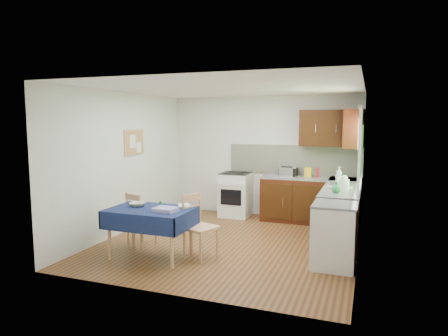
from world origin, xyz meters
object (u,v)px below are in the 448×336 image
(kettle, at_px, (344,184))
(chair_far, at_px, (140,217))
(dining_table, at_px, (151,216))
(toaster, at_px, (287,172))
(dish_rack, at_px, (340,187))
(sandwich_press, at_px, (288,171))
(chair_near, at_px, (198,224))

(kettle, bearing_deg, chair_far, -160.34)
(dining_table, height_order, toaster, toaster)
(kettle, bearing_deg, dish_rack, 113.57)
(toaster, relative_size, sandwich_press, 0.80)
(dish_rack, relative_size, kettle, 1.65)
(chair_near, bearing_deg, dining_table, 131.87)
(chair_far, xyz_separation_m, dish_rack, (2.97, 1.28, 0.46))
(chair_far, distance_m, toaster, 3.06)
(chair_near, xyz_separation_m, kettle, (1.96, 1.26, 0.51))
(chair_near, bearing_deg, sandwich_press, 4.67)
(chair_near, xyz_separation_m, dish_rack, (1.87, 1.45, 0.42))
(sandwich_press, bearing_deg, chair_far, -129.93)
(chair_near, distance_m, dish_rack, 2.41)
(chair_near, height_order, toaster, toaster)
(chair_far, distance_m, dish_rack, 3.27)
(dish_rack, bearing_deg, dining_table, -135.63)
(chair_far, distance_m, sandwich_press, 3.18)
(dining_table, height_order, kettle, kettle)
(chair_far, height_order, chair_near, chair_near)
(kettle, bearing_deg, toaster, 132.88)
(chair_near, distance_m, sandwich_press, 2.83)
(toaster, xyz_separation_m, sandwich_press, (0.01, 0.14, 0.00))
(chair_near, bearing_deg, dish_rack, -30.85)
(dining_table, distance_m, toaster, 3.14)
(sandwich_press, bearing_deg, chair_near, -109.31)
(toaster, bearing_deg, kettle, -37.09)
(dining_table, relative_size, kettle, 4.87)
(chair_far, xyz_separation_m, chair_near, (1.10, -0.17, 0.04))
(toaster, height_order, kettle, kettle)
(dining_table, relative_size, chair_near, 1.27)
(sandwich_press, relative_size, kettle, 1.35)
(dining_table, bearing_deg, chair_far, 160.93)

